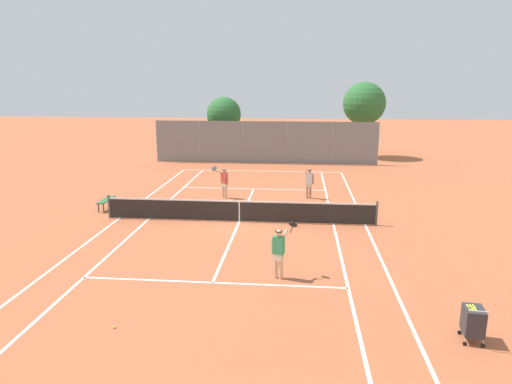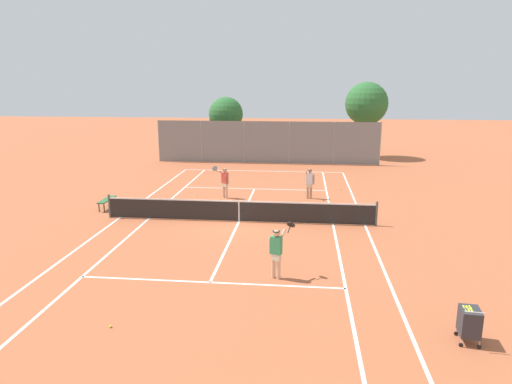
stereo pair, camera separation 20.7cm
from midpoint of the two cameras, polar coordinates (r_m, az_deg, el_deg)
The scene contains 14 objects.
ground_plane at distance 20.29m, azimuth -1.84°, elevation -3.69°, with size 120.00×120.00×0.00m, color #B25B38.
court_line_markings at distance 20.29m, azimuth -1.84°, elevation -3.68°, with size 11.10×23.90×0.01m.
tennis_net at distance 20.15m, azimuth -1.85°, elevation -2.31°, with size 12.00×0.10×1.07m.
ball_cart at distance 12.26m, azimuth 25.58°, elevation -14.40°, with size 0.54×0.67×0.96m.
player_near_side at distance 14.29m, azimuth 2.99°, elevation -7.30°, with size 0.84×0.69×1.77m.
player_far_left at distance 24.18m, azimuth -3.69°, elevation 1.38°, with size 0.87×0.66×1.77m.
player_far_right at distance 24.22m, azimuth 6.95°, elevation 1.29°, with size 0.49×0.47×1.60m.
loose_tennis_ball_0 at distance 12.47m, azimuth -17.27°, elevation -15.74°, with size 0.07×0.07×0.07m, color #D1DB33.
loose_tennis_ball_1 at distance 24.93m, azimuth -7.20°, elevation -0.44°, with size 0.07×0.07×0.07m, color #D1DB33.
loose_tennis_ball_2 at distance 26.74m, azimuth 10.74°, elevation 0.38°, with size 0.07×0.07×0.07m, color #D1DB33.
courtside_bench at distance 23.39m, azimuth -17.90°, elevation -0.98°, with size 0.36×1.50×0.47m.
back_fence at distance 34.71m, azimuth 1.53°, elevation 6.23°, with size 16.89×0.08×3.21m.
tree_behind_left at distance 37.28m, azimuth -3.77°, elevation 9.56°, with size 2.76×2.76×4.91m.
tree_behind_right at distance 38.31m, azimuth 13.70°, elevation 10.55°, with size 3.42×3.42×6.08m.
Camera 2 is at (2.76, -19.19, 6.00)m, focal length 32.00 mm.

